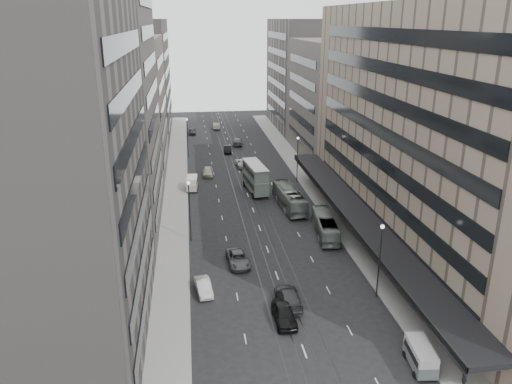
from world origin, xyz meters
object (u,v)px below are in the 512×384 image
double_decker (255,177)px  bus_far (289,198)px  sedan_1 (204,287)px  sedan_2 (238,259)px  bus_near (325,226)px  vw_microbus (421,355)px  sedan_0 (284,314)px  pedestrian (464,377)px  panel_van (192,183)px

double_decker → bus_far: bearing=-70.2°
double_decker → sedan_1: double_decker is taller
sedan_2 → bus_near: bearing=24.5°
vw_microbus → sedan_2: bearing=128.7°
double_decker → sedan_0: bearing=-100.2°
bus_far → double_decker: double_decker is taller
double_decker → sedan_0: size_ratio=1.84×
bus_near → double_decker: bearing=-63.8°
bus_near → double_decker: size_ratio=1.11×
double_decker → pedestrian: bearing=-85.1°
panel_van → pedestrian: 56.01m
vw_microbus → bus_far: bearing=101.2°
double_decker → sedan_0: double_decker is taller
sedan_0 → vw_microbus: bearing=-39.9°
vw_microbus → pedestrian: (2.46, -2.71, -0.25)m
bus_far → panel_van: (-14.91, 10.64, -0.29)m
bus_far → sedan_2: bearing=57.3°
bus_far → sedan_1: bus_far is taller
bus_far → vw_microbus: (3.49, -38.64, -0.40)m
bus_far → panel_van: size_ratio=2.94×
bus_near → bus_far: 11.24m
bus_near → sedan_2: size_ratio=1.92×
bus_far → sedan_1: 27.79m
bus_far → sedan_1: size_ratio=2.71×
bus_near → sedan_1: size_ratio=2.38×
bus_far → double_decker: size_ratio=1.27×
panel_van → pedestrian: panel_van is taller
bus_near → pedestrian: 30.62m
sedan_0 → pedestrian: pedestrian is taller
panel_van → sedan_1: size_ratio=0.92×
sedan_2 → pedestrian: 28.33m
panel_van → sedan_1: bearing=-84.5°
bus_far → panel_van: bearing=-39.2°
vw_microbus → panel_van: bearing=116.5°
bus_near → sedan_1: 21.40m
double_decker → panel_van: double_decker is taller
panel_van → sedan_1: (0.70, -34.50, -0.62)m
double_decker → vw_microbus: double_decker is taller
bus_near → sedan_1: bus_near is taller
pedestrian → sedan_0: bearing=-67.1°
vw_microbus → panel_van: (-18.40, 49.28, 0.11)m
bus_near → sedan_0: (-9.43, -19.50, -0.57)m
sedan_1 → vw_microbus: bearing=-47.2°
double_decker → sedan_2: size_ratio=1.72×
vw_microbus → panel_van: size_ratio=1.07×
vw_microbus → pedestrian: size_ratio=2.56×
sedan_2 → sedan_1: bearing=-130.1°
bus_near → sedan_2: 14.44m
vw_microbus → sedan_0: (-10.13, 8.25, -0.37)m
vw_microbus → sedan_1: (-17.70, 14.78, -0.51)m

